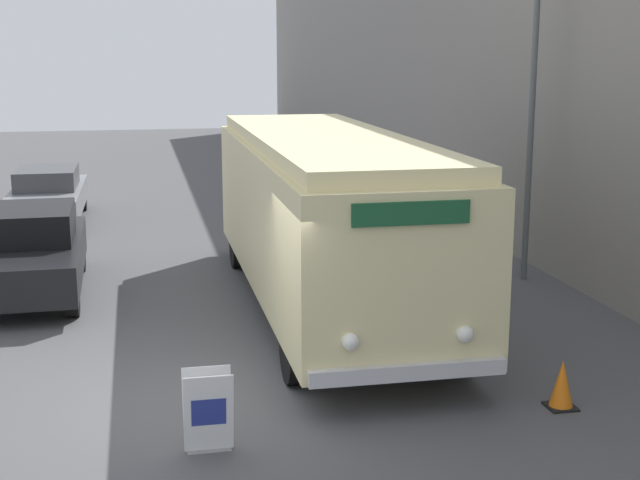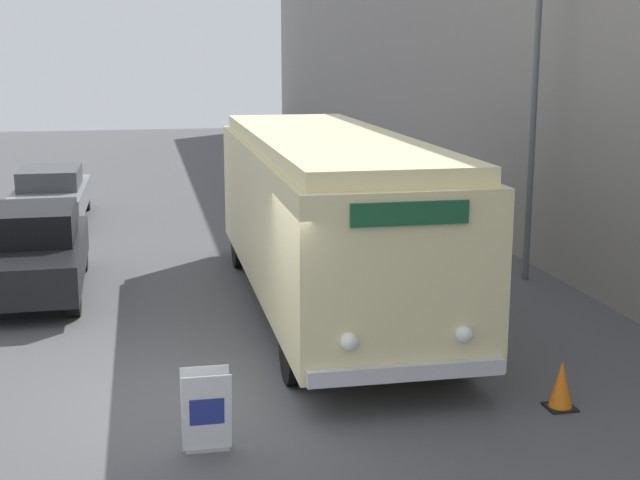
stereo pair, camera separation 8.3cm
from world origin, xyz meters
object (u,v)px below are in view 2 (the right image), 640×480
object	(u,v)px
vintage_bus	(327,212)
parked_car_near	(33,251)
traffic_cone	(561,385)
parked_car_mid	(51,195)
streetlamp	(535,75)
sign_board	(206,412)

from	to	relation	value
vintage_bus	parked_car_near	bearing A→B (deg)	157.99
parked_car_near	traffic_cone	size ratio (longest dim) A/B	7.39
parked_car_mid	traffic_cone	distance (m)	15.86
parked_car_mid	streetlamp	bearing A→B (deg)	-38.92
sign_board	parked_car_mid	xyz separation A→B (m)	(-2.96, 14.31, 0.27)
streetlamp	parked_car_mid	bearing A→B (deg)	140.64
parked_car_near	traffic_cone	distance (m)	9.92
vintage_bus	streetlamp	xyz separation A→B (m)	(4.24, 1.22, 2.24)
vintage_bus	parked_car_mid	xyz separation A→B (m)	(-5.43, 9.15, -1.00)
sign_board	parked_car_mid	size ratio (longest dim) A/B	0.20
parked_car_mid	traffic_cone	xyz separation A→B (m)	(7.43, -14.01, -0.42)
vintage_bus	sign_board	xyz separation A→B (m)	(-2.47, -5.16, -1.27)
vintage_bus	streetlamp	size ratio (longest dim) A/B	1.58
sign_board	vintage_bus	bearing A→B (deg)	64.47
sign_board	parked_car_near	bearing A→B (deg)	110.02
vintage_bus	parked_car_mid	bearing A→B (deg)	120.69
vintage_bus	traffic_cone	size ratio (longest dim) A/B	15.24
sign_board	streetlamp	distance (m)	9.90
streetlamp	parked_car_mid	distance (m)	12.91
sign_board	traffic_cone	size ratio (longest dim) A/B	1.49
streetlamp	traffic_cone	bearing A→B (deg)	-110.23
vintage_bus	parked_car_mid	size ratio (longest dim) A/B	2.00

